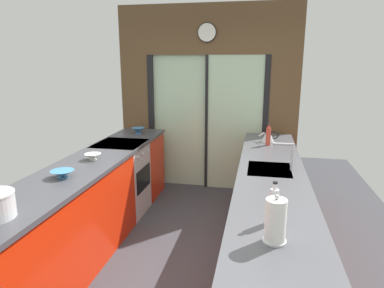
{
  "coord_description": "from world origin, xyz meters",
  "views": [
    {
      "loc": [
        0.78,
        -2.62,
        1.91
      ],
      "look_at": [
        0.07,
        0.94,
        1.03
      ],
      "focal_mm": 32.01,
      "sensor_mm": 36.0,
      "label": 1
    }
  ],
  "objects_px": {
    "mixing_bowl_near": "(62,174)",
    "paper_towel_roll": "(275,221)",
    "mixing_bowl_mid": "(93,156)",
    "mixing_bowl_far": "(138,130)",
    "soap_bottle_far": "(268,136)",
    "soap_bottle_near": "(274,205)",
    "oven_range": "(122,179)",
    "kettle": "(268,135)"
  },
  "relations": [
    {
      "from": "mixing_bowl_near",
      "to": "mixing_bowl_mid",
      "type": "distance_m",
      "value": 0.56
    },
    {
      "from": "soap_bottle_near",
      "to": "paper_towel_roll",
      "type": "relative_size",
      "value": 0.96
    },
    {
      "from": "mixing_bowl_near",
      "to": "mixing_bowl_mid",
      "type": "bearing_deg",
      "value": 90.0
    },
    {
      "from": "mixing_bowl_mid",
      "to": "soap_bottle_far",
      "type": "relative_size",
      "value": 0.64
    },
    {
      "from": "mixing_bowl_mid",
      "to": "mixing_bowl_far",
      "type": "height_order",
      "value": "mixing_bowl_far"
    },
    {
      "from": "soap_bottle_far",
      "to": "mixing_bowl_mid",
      "type": "bearing_deg",
      "value": -150.77
    },
    {
      "from": "soap_bottle_near",
      "to": "paper_towel_roll",
      "type": "distance_m",
      "value": 0.24
    },
    {
      "from": "mixing_bowl_near",
      "to": "kettle",
      "type": "xyz_separation_m",
      "value": [
        1.78,
        1.75,
        0.05
      ]
    },
    {
      "from": "mixing_bowl_mid",
      "to": "paper_towel_roll",
      "type": "xyz_separation_m",
      "value": [
        1.78,
        -1.32,
        0.09
      ]
    },
    {
      "from": "oven_range",
      "to": "mixing_bowl_mid",
      "type": "height_order",
      "value": "mixing_bowl_mid"
    },
    {
      "from": "kettle",
      "to": "mixing_bowl_far",
      "type": "bearing_deg",
      "value": 174.83
    },
    {
      "from": "mixing_bowl_near",
      "to": "paper_towel_roll",
      "type": "relative_size",
      "value": 0.71
    },
    {
      "from": "paper_towel_roll",
      "to": "mixing_bowl_far",
      "type": "bearing_deg",
      "value": 123.64
    },
    {
      "from": "oven_range",
      "to": "kettle",
      "type": "bearing_deg",
      "value": 13.98
    },
    {
      "from": "soap_bottle_near",
      "to": "soap_bottle_far",
      "type": "relative_size",
      "value": 1.03
    },
    {
      "from": "mixing_bowl_mid",
      "to": "mixing_bowl_far",
      "type": "bearing_deg",
      "value": 90.0
    },
    {
      "from": "mixing_bowl_near",
      "to": "kettle",
      "type": "relative_size",
      "value": 0.81
    },
    {
      "from": "mixing_bowl_mid",
      "to": "paper_towel_roll",
      "type": "bearing_deg",
      "value": -36.6
    },
    {
      "from": "oven_range",
      "to": "paper_towel_roll",
      "type": "bearing_deg",
      "value": -48.95
    },
    {
      "from": "mixing_bowl_far",
      "to": "mixing_bowl_near",
      "type": "bearing_deg",
      "value": -90.0
    },
    {
      "from": "mixing_bowl_far",
      "to": "soap_bottle_far",
      "type": "height_order",
      "value": "soap_bottle_far"
    },
    {
      "from": "soap_bottle_near",
      "to": "paper_towel_roll",
      "type": "bearing_deg",
      "value": -90.0
    },
    {
      "from": "kettle",
      "to": "paper_towel_roll",
      "type": "xyz_separation_m",
      "value": [
        -0.0,
        -2.51,
        0.05
      ]
    },
    {
      "from": "paper_towel_roll",
      "to": "oven_range",
      "type": "bearing_deg",
      "value": 131.05
    },
    {
      "from": "oven_range",
      "to": "mixing_bowl_near",
      "type": "distance_m",
      "value": 1.4
    },
    {
      "from": "mixing_bowl_mid",
      "to": "soap_bottle_near",
      "type": "bearing_deg",
      "value": -31.25
    },
    {
      "from": "oven_range",
      "to": "mixing_bowl_far",
      "type": "bearing_deg",
      "value": 88.27
    },
    {
      "from": "mixing_bowl_far",
      "to": "soap_bottle_near",
      "type": "relative_size",
      "value": 0.69
    },
    {
      "from": "kettle",
      "to": "soap_bottle_far",
      "type": "xyz_separation_m",
      "value": [
        -0.0,
        -0.2,
        0.03
      ]
    },
    {
      "from": "soap_bottle_near",
      "to": "soap_bottle_far",
      "type": "height_order",
      "value": "soap_bottle_near"
    },
    {
      "from": "mixing_bowl_near",
      "to": "mixing_bowl_mid",
      "type": "height_order",
      "value": "same"
    },
    {
      "from": "mixing_bowl_near",
      "to": "mixing_bowl_far",
      "type": "relative_size",
      "value": 1.08
    },
    {
      "from": "kettle",
      "to": "mixing_bowl_mid",
      "type": "bearing_deg",
      "value": -146.23
    },
    {
      "from": "soap_bottle_near",
      "to": "paper_towel_roll",
      "type": "height_order",
      "value": "paper_towel_roll"
    },
    {
      "from": "oven_range",
      "to": "paper_towel_roll",
      "type": "height_order",
      "value": "paper_towel_roll"
    },
    {
      "from": "soap_bottle_far",
      "to": "paper_towel_roll",
      "type": "distance_m",
      "value": 2.32
    },
    {
      "from": "mixing_bowl_far",
      "to": "paper_towel_roll",
      "type": "height_order",
      "value": "paper_towel_roll"
    },
    {
      "from": "oven_range",
      "to": "soap_bottle_far",
      "type": "distance_m",
      "value": 1.91
    },
    {
      "from": "mixing_bowl_mid",
      "to": "mixing_bowl_far",
      "type": "distance_m",
      "value": 1.35
    },
    {
      "from": "kettle",
      "to": "soap_bottle_near",
      "type": "bearing_deg",
      "value": -90.05
    },
    {
      "from": "oven_range",
      "to": "kettle",
      "type": "relative_size",
      "value": 3.69
    },
    {
      "from": "oven_range",
      "to": "kettle",
      "type": "xyz_separation_m",
      "value": [
        1.8,
        0.45,
        0.55
      ]
    }
  ]
}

